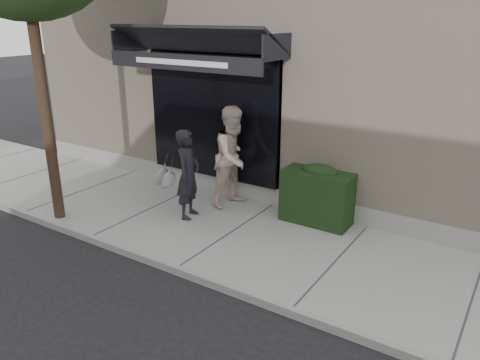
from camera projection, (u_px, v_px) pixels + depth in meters
The scene contains 7 objects.
ground at pixel (233, 237), 8.57m from camera, with size 80.00×80.00×0.00m, color black.
sidewalk at pixel (233, 234), 8.55m from camera, with size 20.00×3.00×0.12m, color gray.
curb at pixel (178, 270), 7.33m from camera, with size 20.00×0.10×0.14m, color gray.
building_facade at pixel (343, 62), 11.58m from camera, with size 14.30×8.04×5.64m.
hedge at pixel (318, 195), 8.78m from camera, with size 1.30×0.70×1.14m.
pedestrian_front at pixel (188, 174), 8.88m from camera, with size 0.79×0.81×1.74m.
pedestrian_back at pixel (234, 156), 9.42m from camera, with size 0.99×1.15×2.06m.
Camera 1 is at (4.33, -6.41, 3.86)m, focal length 35.00 mm.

